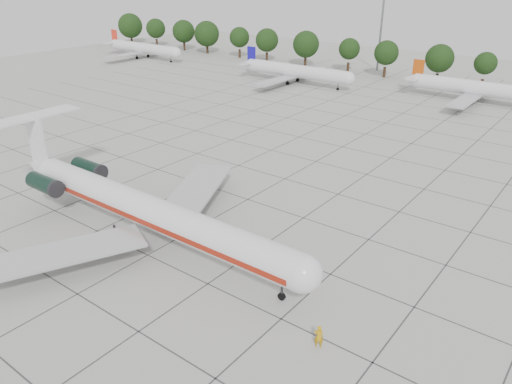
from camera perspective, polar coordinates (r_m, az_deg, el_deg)
ground at (r=50.79m, az=0.59°, el=-6.32°), size 260.00×260.00×0.00m
apron_joints at (r=62.07m, az=8.91°, el=-0.55°), size 170.00×170.00×0.02m
main_airliner at (r=52.63m, az=-13.48°, el=-1.56°), size 42.20×33.19×9.89m
ground_crew at (r=38.77m, az=7.18°, el=-16.08°), size 0.85×0.74×1.96m
bg_airliner_a at (r=158.81m, az=-12.72°, el=15.71°), size 28.24×27.20×7.40m
bg_airliner_b at (r=121.41m, az=4.57°, el=13.58°), size 28.24×27.20×7.40m
bg_airliner_c at (r=112.88m, az=24.24°, el=10.68°), size 28.24×27.20×7.40m
tree_line at (r=127.31m, az=20.25°, el=14.12°), size 249.86×8.44×10.22m
floodlight_mast at (r=139.23m, az=14.26°, el=19.11°), size 1.60×1.60×25.45m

